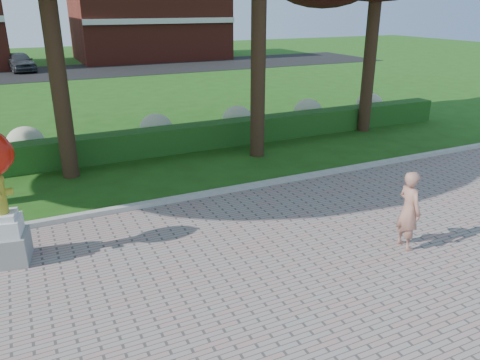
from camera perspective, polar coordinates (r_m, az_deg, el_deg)
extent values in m
plane|color=#204B12|center=(8.74, -1.71, -9.90)|extent=(100.00, 100.00, 0.00)
cube|color=#ADADA5|center=(11.23, -7.93, -2.43)|extent=(40.00, 0.18, 0.15)
cube|color=#134316|center=(14.79, -12.82, 4.28)|extent=(24.00, 0.70, 0.80)
ellipsoid|color=#B9BB8E|center=(15.40, -24.66, 4.12)|extent=(1.10, 1.10, 0.99)
ellipsoid|color=#B9BB8E|center=(15.92, -10.19, 6.19)|extent=(1.10, 1.10, 0.99)
ellipsoid|color=#B9BB8E|center=(16.92, -0.32, 7.38)|extent=(1.10, 1.10, 0.99)
ellipsoid|color=#B9BB8E|center=(18.37, 8.27, 8.23)|extent=(1.10, 1.10, 0.99)
ellipsoid|color=#B9BB8E|center=(20.16, 15.49, 8.81)|extent=(1.10, 1.10, 0.99)
cube|color=black|center=(35.31, -20.91, 12.16)|extent=(50.00, 8.00, 0.02)
cube|color=maroon|center=(42.37, -11.03, 18.66)|extent=(12.00, 8.00, 6.40)
cylinder|color=black|center=(13.01, -21.52, 13.28)|extent=(0.44, 0.44, 6.16)
cylinder|color=black|center=(14.03, 2.28, 17.38)|extent=(0.44, 0.44, 7.28)
cylinder|color=black|center=(17.73, 15.64, 15.09)|extent=(0.44, 0.44, 5.88)
cube|color=gray|center=(9.50, -26.35, -7.44)|extent=(0.80, 0.80, 0.55)
cube|color=silver|center=(9.32, -26.77, -5.09)|extent=(0.64, 0.64, 0.31)
cube|color=silver|center=(9.24, -26.98, -3.91)|extent=(0.51, 0.51, 0.11)
cylinder|color=olive|center=(9.07, -26.31, -1.26)|extent=(0.13, 0.12, 0.12)
ellipsoid|color=#B81609|center=(8.86, -26.88, 2.94)|extent=(0.34, 0.34, 0.51)
imported|color=#B07664|center=(9.36, 19.89, -3.49)|extent=(0.43, 0.60, 1.54)
imported|color=#3A3D41|center=(36.87, -25.25, 12.92)|extent=(2.17, 4.04, 1.31)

